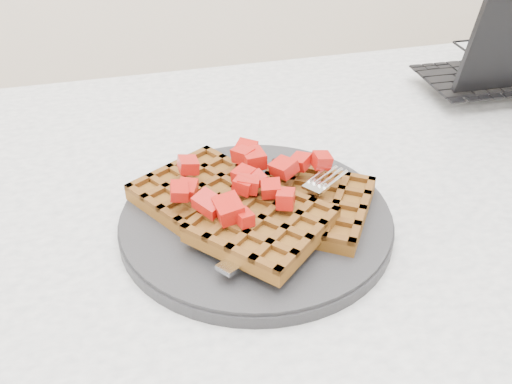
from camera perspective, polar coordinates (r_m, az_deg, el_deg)
table at (r=0.65m, az=8.38°, el=-10.29°), size 1.20×0.80×0.75m
plate at (r=0.55m, az=-0.00°, el=-2.75°), size 0.26×0.26×0.02m
waffles at (r=0.53m, az=0.12°, el=-1.34°), size 0.24×0.22×0.03m
strawberry_pile at (r=0.52m, az=-0.00°, el=1.26°), size 0.15×0.15×0.02m
fork at (r=0.52m, az=3.84°, el=-2.75°), size 0.16×0.12×0.02m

